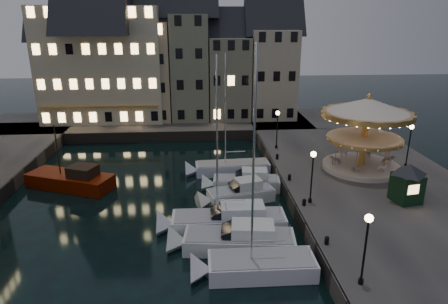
{
  "coord_description": "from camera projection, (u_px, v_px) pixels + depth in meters",
  "views": [
    {
      "loc": [
        -1.42,
        -26.52,
        14.94
      ],
      "look_at": [
        1.0,
        8.0,
        3.2
      ],
      "focal_mm": 32.0,
      "sensor_mm": 36.0,
      "label": 1
    }
  ],
  "objects": [
    {
      "name": "townhouse_nc",
      "position": [
        148.0,
        64.0,
        54.94
      ],
      "size": [
        6.82,
        8.0,
        14.8
      ],
      "color": "tan",
      "rests_on": "quay_north"
    },
    {
      "name": "motorboat_e",
      "position": [
        242.0,
        183.0,
        36.25
      ],
      "size": [
        7.07,
        2.62,
        2.15
      ],
      "color": "silver",
      "rests_on": "ground"
    },
    {
      "name": "streetlamp_d",
      "position": [
        410.0,
        140.0,
        37.44
      ],
      "size": [
        0.44,
        0.44,
        4.17
      ],
      "color": "black",
      "rests_on": "quay_east"
    },
    {
      "name": "red_fishing_boat",
      "position": [
        72.0,
        181.0,
        36.58
      ],
      "size": [
        8.38,
        5.51,
        6.08
      ],
      "color": "#581000",
      "rests_on": "ground"
    },
    {
      "name": "townhouse_nf",
      "position": [
        271.0,
        67.0,
        56.24
      ],
      "size": [
        6.82,
        8.0,
        13.8
      ],
      "color": "#B0A78D",
      "rests_on": "quay_north"
    },
    {
      "name": "bollard_d",
      "position": [
        277.0,
        156.0,
        40.26
      ],
      "size": [
        0.3,
        0.3,
        0.57
      ],
      "color": "black",
      "rests_on": "quay_east"
    },
    {
      "name": "quay_north",
      "position": [
        150.0,
        125.0,
        55.66
      ],
      "size": [
        44.0,
        12.0,
        1.3
      ],
      "primitive_type": "cube",
      "color": "#474442",
      "rests_on": "ground"
    },
    {
      "name": "streetlamp_a",
      "position": [
        366.0,
        240.0,
        20.63
      ],
      "size": [
        0.44,
        0.44,
        4.17
      ],
      "color": "black",
      "rests_on": "quay_east"
    },
    {
      "name": "ground",
      "position": [
        218.0,
        227.0,
        29.95
      ],
      "size": [
        160.0,
        160.0,
        0.0
      ],
      "primitive_type": "plane",
      "color": "black",
      "rests_on": "ground"
    },
    {
      "name": "quay_east",
      "position": [
        368.0,
        182.0,
        36.33
      ],
      "size": [
        16.0,
        56.0,
        1.3
      ],
      "primitive_type": "cube",
      "color": "#474442",
      "rests_on": "ground"
    },
    {
      "name": "bollard_c",
      "position": [
        289.0,
        177.0,
        35.07
      ],
      "size": [
        0.3,
        0.3,
        0.57
      ],
      "color": "black",
      "rests_on": "quay_east"
    },
    {
      "name": "motorboat_c",
      "position": [
        223.0,
        220.0,
        29.45
      ],
      "size": [
        9.43,
        2.61,
        12.55
      ],
      "color": "silver",
      "rests_on": "ground"
    },
    {
      "name": "motorboat_d",
      "position": [
        236.0,
        195.0,
        33.78
      ],
      "size": [
        6.64,
        3.61,
        2.15
      ],
      "color": "silver",
      "rests_on": "ground"
    },
    {
      "name": "bollard_b",
      "position": [
        304.0,
        202.0,
        30.34
      ],
      "size": [
        0.3,
        0.3,
        0.57
      ],
      "color": "black",
      "rests_on": "quay_east"
    },
    {
      "name": "motorboat_a",
      "position": [
        252.0,
        267.0,
        24.25
      ],
      "size": [
        7.55,
        2.52,
        12.67
      ],
      "color": "white",
      "rests_on": "ground"
    },
    {
      "name": "townhouse_ne",
      "position": [
        229.0,
        71.0,
        56.0
      ],
      "size": [
        6.16,
        8.0,
        12.8
      ],
      "color": "gray",
      "rests_on": "quay_north"
    },
    {
      "name": "bollard_a",
      "position": [
        327.0,
        240.0,
        25.15
      ],
      "size": [
        0.3,
        0.3,
        0.57
      ],
      "color": "black",
      "rests_on": "quay_east"
    },
    {
      "name": "townhouse_na",
      "position": [
        63.0,
        72.0,
        54.5
      ],
      "size": [
        5.5,
        8.0,
        12.8
      ],
      "color": "gray",
      "rests_on": "quay_north"
    },
    {
      "name": "townhouse_nd",
      "position": [
        190.0,
        60.0,
        55.16
      ],
      "size": [
        5.5,
        8.0,
        15.8
      ],
      "color": "gray",
      "rests_on": "quay_north"
    },
    {
      "name": "quaywall_n",
      "position": [
        161.0,
        137.0,
        50.13
      ],
      "size": [
        48.0,
        0.15,
        1.3
      ],
      "primitive_type": "cube",
      "color": "#47423A",
      "rests_on": "ground"
    },
    {
      "name": "townhouse_nb",
      "position": [
        104.0,
        68.0,
        54.7
      ],
      "size": [
        6.16,
        8.0,
        13.8
      ],
      "color": "gray",
      "rests_on": "quay_north"
    },
    {
      "name": "streetlamp_b",
      "position": [
        312.0,
        170.0,
        30.08
      ],
      "size": [
        0.44,
        0.44,
        4.17
      ],
      "color": "black",
      "rests_on": "quay_east"
    },
    {
      "name": "hotel_corner",
      "position": [
        103.0,
        57.0,
        54.22
      ],
      "size": [
        17.6,
        9.0,
        16.8
      ],
      "color": "beige",
      "rests_on": "quay_north"
    },
    {
      "name": "motorboat_b",
      "position": [
        233.0,
        241.0,
        26.87
      ],
      "size": [
        8.55,
        3.36,
        2.15
      ],
      "color": "silver",
      "rests_on": "ground"
    },
    {
      "name": "streetlamp_c",
      "position": [
        277.0,
        124.0,
        42.83
      ],
      "size": [
        0.44,
        0.44,
        4.17
      ],
      "color": "black",
      "rests_on": "quay_east"
    },
    {
      "name": "carousel",
      "position": [
        366.0,
        120.0,
        36.3
      ],
      "size": [
        8.19,
        8.19,
        7.17
      ],
      "color": "beige",
      "rests_on": "quay_east"
    },
    {
      "name": "quaywall_e",
      "position": [
        281.0,
        185.0,
        35.8
      ],
      "size": [
        0.15,
        44.0,
        1.3
      ],
      "primitive_type": "cube",
      "color": "#47423A",
      "rests_on": "ground"
    },
    {
      "name": "motorboat_f",
      "position": [
        227.0,
        168.0,
        39.99
      ],
      "size": [
        8.43,
        2.62,
        11.17
      ],
      "color": "silver",
      "rests_on": "ground"
    },
    {
      "name": "ticket_kiosk",
      "position": [
        408.0,
        176.0,
        30.47
      ],
      "size": [
        2.99,
        2.99,
        3.5
      ],
      "color": "black",
      "rests_on": "quay_east"
    }
  ]
}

